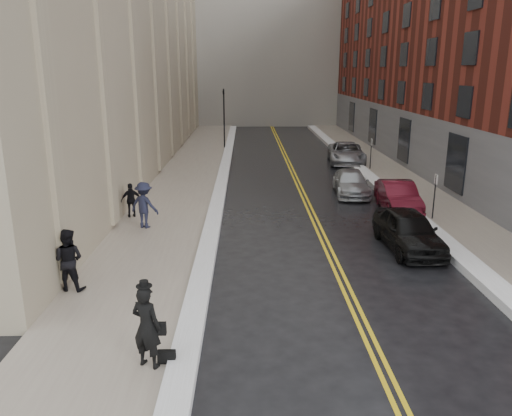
{
  "coord_description": "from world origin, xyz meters",
  "views": [
    {
      "loc": [
        -0.7,
        -13.91,
        6.79
      ],
      "look_at": [
        -0.32,
        4.74,
        1.6
      ],
      "focal_mm": 35.0,
      "sensor_mm": 36.0,
      "label": 1
    }
  ],
  "objects_px": {
    "car_black": "(408,230)",
    "pedestrian_b": "(144,205)",
    "car_silver_near": "(351,183)",
    "pedestrian_main": "(147,327)",
    "car_silver_far": "(346,153)",
    "pedestrian_c": "(131,200)",
    "pedestrian_a": "(68,260)",
    "car_maroon": "(398,197)"
  },
  "relations": [
    {
      "from": "car_maroon",
      "to": "pedestrian_main",
      "type": "distance_m",
      "value": 16.66
    },
    {
      "from": "car_maroon",
      "to": "pedestrian_c",
      "type": "relative_size",
      "value": 2.78
    },
    {
      "from": "car_silver_near",
      "to": "car_silver_far",
      "type": "relative_size",
      "value": 0.81
    },
    {
      "from": "car_silver_near",
      "to": "pedestrian_a",
      "type": "distance_m",
      "value": 17.13
    },
    {
      "from": "pedestrian_main",
      "to": "pedestrian_a",
      "type": "bearing_deg",
      "value": -29.14
    },
    {
      "from": "pedestrian_c",
      "to": "pedestrian_b",
      "type": "bearing_deg",
      "value": 101.01
    },
    {
      "from": "pedestrian_main",
      "to": "pedestrian_a",
      "type": "relative_size",
      "value": 1.02
    },
    {
      "from": "car_silver_far",
      "to": "pedestrian_c",
      "type": "height_order",
      "value": "pedestrian_c"
    },
    {
      "from": "car_maroon",
      "to": "pedestrian_c",
      "type": "xyz_separation_m",
      "value": [
        -12.84,
        -1.25,
        0.22
      ]
    },
    {
      "from": "pedestrian_b",
      "to": "car_black",
      "type": "bearing_deg",
      "value": -171.39
    },
    {
      "from": "pedestrian_main",
      "to": "pedestrian_a",
      "type": "height_order",
      "value": "pedestrian_main"
    },
    {
      "from": "pedestrian_main",
      "to": "pedestrian_b",
      "type": "distance_m",
      "value": 10.79
    },
    {
      "from": "car_black",
      "to": "pedestrian_b",
      "type": "distance_m",
      "value": 10.99
    },
    {
      "from": "car_silver_near",
      "to": "car_black",
      "type": "bearing_deg",
      "value": -83.05
    },
    {
      "from": "pedestrian_b",
      "to": "car_maroon",
      "type": "bearing_deg",
      "value": -144.25
    },
    {
      "from": "pedestrian_a",
      "to": "pedestrian_b",
      "type": "xyz_separation_m",
      "value": [
        1.1,
        6.32,
        0.02
      ]
    },
    {
      "from": "car_black",
      "to": "pedestrian_b",
      "type": "bearing_deg",
      "value": 164.05
    },
    {
      "from": "pedestrian_main",
      "to": "car_silver_far",
      "type": "bearing_deg",
      "value": -86.44
    },
    {
      "from": "car_maroon",
      "to": "pedestrian_c",
      "type": "height_order",
      "value": "pedestrian_c"
    },
    {
      "from": "car_maroon",
      "to": "pedestrian_a",
      "type": "height_order",
      "value": "pedestrian_a"
    },
    {
      "from": "car_black",
      "to": "pedestrian_c",
      "type": "distance_m",
      "value": 12.36
    },
    {
      "from": "pedestrian_c",
      "to": "car_maroon",
      "type": "bearing_deg",
      "value": 167.14
    },
    {
      "from": "car_silver_far",
      "to": "car_black",
      "type": "bearing_deg",
      "value": -87.77
    },
    {
      "from": "car_silver_near",
      "to": "pedestrian_b",
      "type": "xyz_separation_m",
      "value": [
        -10.3,
        -6.45,
        0.5
      ]
    },
    {
      "from": "car_black",
      "to": "car_silver_near",
      "type": "relative_size",
      "value": 1.01
    },
    {
      "from": "pedestrian_a",
      "to": "pedestrian_b",
      "type": "relative_size",
      "value": 0.98
    },
    {
      "from": "car_black",
      "to": "pedestrian_main",
      "type": "xyz_separation_m",
      "value": [
        -8.56,
        -8.03,
        0.38
      ]
    },
    {
      "from": "pedestrian_main",
      "to": "pedestrian_b",
      "type": "bearing_deg",
      "value": -54.94
    },
    {
      "from": "car_silver_near",
      "to": "pedestrian_b",
      "type": "bearing_deg",
      "value": -143.44
    },
    {
      "from": "car_silver_far",
      "to": "pedestrian_c",
      "type": "xyz_separation_m",
      "value": [
        -12.84,
        -14.41,
        0.18
      ]
    },
    {
      "from": "car_maroon",
      "to": "pedestrian_main",
      "type": "xyz_separation_m",
      "value": [
        -9.78,
        -13.48,
        0.42
      ]
    },
    {
      "from": "car_black",
      "to": "car_silver_near",
      "type": "distance_m",
      "value": 9.01
    },
    {
      "from": "pedestrian_a",
      "to": "pedestrian_main",
      "type": "bearing_deg",
      "value": 135.82
    },
    {
      "from": "car_maroon",
      "to": "pedestrian_main",
      "type": "height_order",
      "value": "pedestrian_main"
    },
    {
      "from": "car_black",
      "to": "pedestrian_main",
      "type": "distance_m",
      "value": 11.75
    },
    {
      "from": "car_maroon",
      "to": "car_silver_far",
      "type": "relative_size",
      "value": 0.8
    },
    {
      "from": "car_maroon",
      "to": "pedestrian_b",
      "type": "relative_size",
      "value": 2.2
    },
    {
      "from": "car_maroon",
      "to": "pedestrian_b",
      "type": "bearing_deg",
      "value": -163.02
    },
    {
      "from": "car_silver_near",
      "to": "pedestrian_a",
      "type": "relative_size",
      "value": 2.28
    },
    {
      "from": "car_black",
      "to": "pedestrian_main",
      "type": "bearing_deg",
      "value": -139.4
    },
    {
      "from": "pedestrian_main",
      "to": "pedestrian_c",
      "type": "xyz_separation_m",
      "value": [
        -3.06,
        12.23,
        -0.2
      ]
    },
    {
      "from": "car_black",
      "to": "car_silver_near",
      "type": "bearing_deg",
      "value": 89.9
    }
  ]
}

